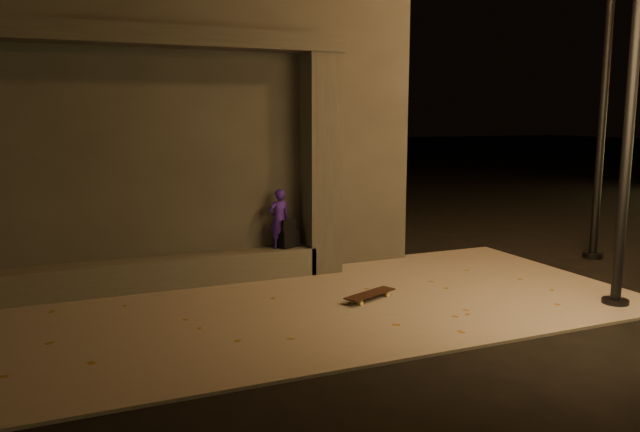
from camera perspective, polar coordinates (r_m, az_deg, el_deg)
name	(u,v)px	position (r m, az deg, el deg)	size (l,w,h in m)	color
ground	(313,370)	(6.76, -0.64, -13.87)	(120.00, 120.00, 0.00)	black
sidewalk	(256,313)	(8.52, -5.86, -8.82)	(11.00, 4.40, 0.04)	slate
building	(131,117)	(12.32, -16.92, 8.61)	(9.00, 5.10, 5.22)	#3A3735
ledge	(125,276)	(9.83, -17.39, -5.26)	(6.00, 0.55, 0.45)	#4C4A45
column	(321,165)	(10.37, 0.09, 4.72)	(0.55, 0.55, 3.60)	#3A3735
canopy	(183,38)	(9.80, -12.40, 15.62)	(5.00, 0.70, 0.28)	#3A3735
skateboarder	(279,219)	(10.21, -3.76, -0.24)	(0.36, 0.23, 0.98)	#34189C
backpack	(288,237)	(10.31, -2.98, -1.96)	(0.40, 0.34, 0.48)	black
skateboard	(370,294)	(9.00, 4.60, -7.15)	(0.91, 0.55, 0.10)	black
street_lamp_0	(638,15)	(9.49, 27.05, 16.05)	(0.36, 0.36, 6.93)	black
street_lamp_2	(610,18)	(12.64, 24.97, 16.10)	(0.36, 0.36, 7.71)	black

